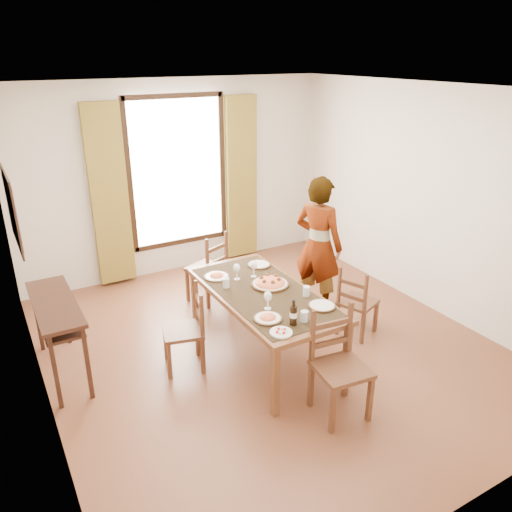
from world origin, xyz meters
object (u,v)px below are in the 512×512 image
console_table (56,312)px  man (318,246)px  dining_table (263,297)px  pasta_platter (270,281)px

console_table → man: 3.01m
dining_table → pasta_platter: (0.13, 0.09, 0.11)m
dining_table → man: bearing=27.2°
pasta_platter → dining_table: bearing=-146.9°
dining_table → pasta_platter: pasta_platter is taller
console_table → dining_table: size_ratio=0.64×
pasta_platter → console_table: bearing=162.4°
console_table → man: size_ratio=0.70×
dining_table → man: man is taller
console_table → pasta_platter: (2.03, -0.64, 0.12)m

